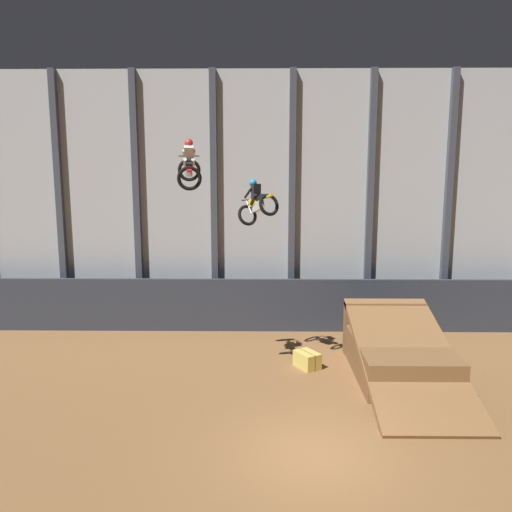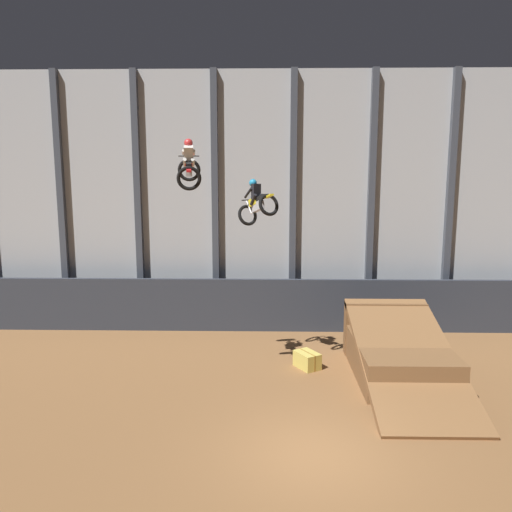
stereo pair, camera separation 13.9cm
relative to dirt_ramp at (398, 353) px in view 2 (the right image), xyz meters
The scene contains 7 objects.
ground_plane 6.08m from the dirt_ramp, 123.10° to the right, with size 60.00×60.00×0.00m, color brown.
arena_back_wall 8.22m from the dirt_ramp, 119.64° to the left, with size 32.00×0.40×11.06m.
lower_barrier 5.68m from the dirt_ramp, 125.59° to the left, with size 31.36×0.20×2.27m.
dirt_ramp is the anchor object (origin of this frame).
rider_bike_left_air 9.23m from the dirt_ramp, behind, with size 0.96×1.87×1.58m.
rider_bike_right_air 6.92m from the dirt_ramp, behind, with size 1.51×1.79×1.63m.
hay_bale_trackside 3.07m from the dirt_ramp, behind, with size 0.98×1.08×0.57m.
Camera 2 is at (-1.13, -11.06, 6.65)m, focal length 35.00 mm.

